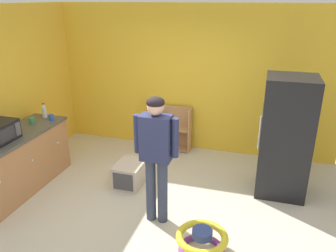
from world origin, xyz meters
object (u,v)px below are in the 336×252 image
(standing_person, at_px, (156,149))
(blue_cup, at_px, (51,117))
(bookshelf, at_px, (168,131))
(banana_bunch, at_px, (16,127))
(clear_bottle, at_px, (44,112))
(pet_carrier, at_px, (130,174))
(baby_walker, at_px, (202,241))
(kitchen_counter, at_px, (15,164))
(refrigerator, at_px, (285,137))
(green_cup, at_px, (32,121))

(standing_person, bearing_deg, blue_cup, 157.96)
(bookshelf, distance_m, banana_bunch, 2.68)
(clear_bottle, bearing_deg, blue_cup, -24.32)
(pet_carrier, relative_size, banana_bunch, 3.49)
(bookshelf, xyz_separation_m, baby_walker, (1.21, -2.66, -0.21))
(kitchen_counter, relative_size, refrigerator, 1.11)
(bookshelf, relative_size, clear_bottle, 3.46)
(clear_bottle, bearing_deg, green_cup, -94.60)
(standing_person, xyz_separation_m, pet_carrier, (-0.70, 0.75, -0.85))
(refrigerator, relative_size, pet_carrier, 3.22)
(kitchen_counter, distance_m, banana_bunch, 0.56)
(baby_walker, bearing_deg, kitchen_counter, 169.87)
(standing_person, relative_size, blue_cup, 17.92)
(refrigerator, relative_size, baby_walker, 2.95)
(standing_person, height_order, pet_carrier, standing_person)
(kitchen_counter, bearing_deg, refrigerator, 16.50)
(banana_bunch, xyz_separation_m, blue_cup, (0.28, 0.49, 0.02))
(refrigerator, distance_m, blue_cup, 3.68)
(refrigerator, bearing_deg, kitchen_counter, -163.50)
(green_cup, bearing_deg, pet_carrier, 4.29)
(refrigerator, bearing_deg, pet_carrier, -168.39)
(baby_walker, height_order, green_cup, green_cup)
(kitchen_counter, height_order, clear_bottle, clear_bottle)
(kitchen_counter, relative_size, blue_cup, 20.74)
(refrigerator, relative_size, blue_cup, 18.74)
(refrigerator, xyz_separation_m, pet_carrier, (-2.26, -0.46, -0.71))
(refrigerator, height_order, clear_bottle, refrigerator)
(bookshelf, bearing_deg, blue_cup, -139.15)
(refrigerator, relative_size, bookshelf, 2.09)
(bookshelf, bearing_deg, kitchen_counter, -129.30)
(pet_carrier, height_order, green_cup, green_cup)
(standing_person, bearing_deg, clear_bottle, 157.77)
(bookshelf, bearing_deg, refrigerator, -25.68)
(pet_carrier, distance_m, green_cup, 1.78)
(kitchen_counter, relative_size, standing_person, 1.16)
(bookshelf, xyz_separation_m, clear_bottle, (-1.76, -1.28, 0.63))
(pet_carrier, height_order, clear_bottle, clear_bottle)
(blue_cup, bearing_deg, kitchen_counter, -102.28)
(standing_person, height_order, blue_cup, standing_person)
(kitchen_counter, bearing_deg, pet_carrier, 23.16)
(kitchen_counter, relative_size, baby_walker, 3.26)
(refrigerator, bearing_deg, standing_person, -142.26)
(clear_bottle, bearing_deg, baby_walker, -24.91)
(kitchen_counter, height_order, pet_carrier, kitchen_counter)
(banana_bunch, xyz_separation_m, clear_bottle, (0.10, 0.57, 0.07))
(bookshelf, height_order, baby_walker, bookshelf)
(banana_bunch, distance_m, clear_bottle, 0.58)
(green_cup, bearing_deg, baby_walker, -19.76)
(blue_cup, bearing_deg, banana_bunch, -119.90)
(bookshelf, bearing_deg, baby_walker, -65.62)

